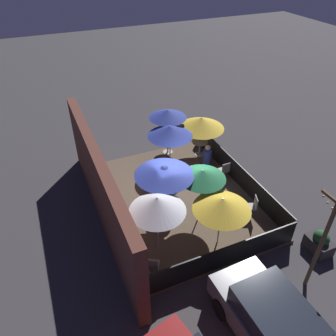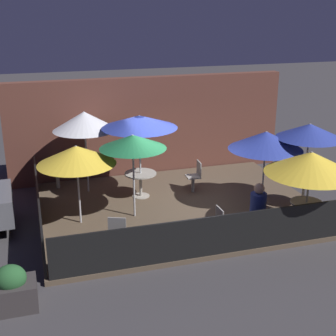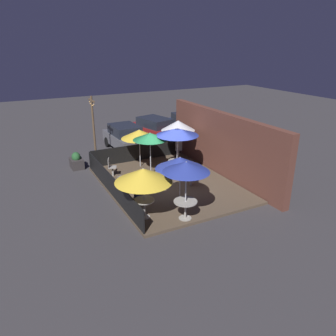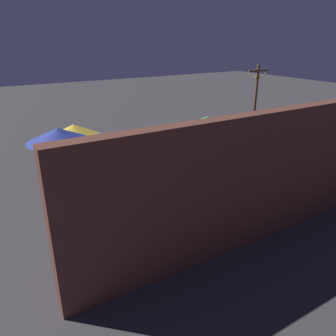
{
  "view_description": "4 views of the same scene",
  "coord_description": "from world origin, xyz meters",
  "px_view_note": "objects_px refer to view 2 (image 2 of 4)",
  "views": [
    {
      "loc": [
        -9.34,
        4.46,
        9.21
      ],
      "look_at": [
        0.9,
        0.07,
        1.08
      ],
      "focal_mm": 35.0,
      "sensor_mm": 36.0,
      "label": 1
    },
    {
      "loc": [
        -3.74,
        -11.44,
        5.44
      ],
      "look_at": [
        -0.33,
        -0.14,
        1.31
      ],
      "focal_mm": 50.0,
      "sensor_mm": 36.0,
      "label": 2
    },
    {
      "loc": [
        12.99,
        -6.68,
        6.51
      ],
      "look_at": [
        0.6,
        -0.3,
        1.15
      ],
      "focal_mm": 35.0,
      "sensor_mm": 36.0,
      "label": 3
    },
    {
      "loc": [
        5.27,
        8.13,
        4.82
      ],
      "look_at": [
        0.41,
        0.06,
        1.01
      ],
      "focal_mm": 35.0,
      "sensor_mm": 36.0,
      "label": 4
    }
  ],
  "objects_px": {
    "patio_umbrella_4": "(76,155)",
    "dining_table_2": "(306,208)",
    "patio_chair_0": "(55,172)",
    "patio_chair_2": "(118,233)",
    "patio_umbrella_6": "(133,142)",
    "dining_table_1": "(304,185)",
    "patron_0": "(258,210)",
    "patio_umbrella_0": "(139,122)",
    "patio_umbrella_3": "(84,121)",
    "dining_table_0": "(141,178)",
    "patio_umbrella_2": "(311,163)",
    "planter_box": "(12,290)",
    "patio_umbrella_5": "(266,140)",
    "patio_umbrella_1": "(310,131)",
    "patio_chair_1": "(224,224)",
    "patio_chair_3": "(195,175)"
  },
  "relations": [
    {
      "from": "patio_chair_2",
      "to": "patron_0",
      "type": "xyz_separation_m",
      "value": [
        3.47,
        0.07,
        0.06
      ]
    },
    {
      "from": "patio_umbrella_0",
      "to": "patio_umbrella_2",
      "type": "height_order",
      "value": "patio_umbrella_0"
    },
    {
      "from": "patio_umbrella_6",
      "to": "patron_0",
      "type": "height_order",
      "value": "patio_umbrella_6"
    },
    {
      "from": "patio_umbrella_4",
      "to": "patio_umbrella_2",
      "type": "bearing_deg",
      "value": -21.05
    },
    {
      "from": "patio_umbrella_4",
      "to": "planter_box",
      "type": "height_order",
      "value": "patio_umbrella_4"
    },
    {
      "from": "patio_umbrella_5",
      "to": "patron_0",
      "type": "relative_size",
      "value": 1.66
    },
    {
      "from": "patio_chair_2",
      "to": "planter_box",
      "type": "bearing_deg",
      "value": 140.8
    },
    {
      "from": "dining_table_0",
      "to": "dining_table_2",
      "type": "height_order",
      "value": "dining_table_2"
    },
    {
      "from": "planter_box",
      "to": "patio_umbrella_0",
      "type": "bearing_deg",
      "value": 50.9
    },
    {
      "from": "patio_chair_2",
      "to": "patio_umbrella_6",
      "type": "bearing_deg",
      "value": -0.95
    },
    {
      "from": "patio_umbrella_0",
      "to": "planter_box",
      "type": "bearing_deg",
      "value": -129.1
    },
    {
      "from": "patio_umbrella_4",
      "to": "dining_table_2",
      "type": "distance_m",
      "value": 5.81
    },
    {
      "from": "patio_umbrella_2",
      "to": "dining_table_2",
      "type": "bearing_deg",
      "value": 0.0
    },
    {
      "from": "dining_table_0",
      "to": "patio_chair_3",
      "type": "distance_m",
      "value": 1.65
    },
    {
      "from": "patio_umbrella_1",
      "to": "patio_chair_1",
      "type": "bearing_deg",
      "value": -154.84
    },
    {
      "from": "patio_umbrella_1",
      "to": "patio_chair_1",
      "type": "relative_size",
      "value": 2.55
    },
    {
      "from": "patio_chair_2",
      "to": "patio_umbrella_1",
      "type": "bearing_deg",
      "value": -55.68
    },
    {
      "from": "dining_table_1",
      "to": "patron_0",
      "type": "distance_m",
      "value": 2.28
    },
    {
      "from": "dining_table_2",
      "to": "patio_chair_2",
      "type": "distance_m",
      "value": 4.66
    },
    {
      "from": "patio_chair_0",
      "to": "patio_umbrella_4",
      "type": "bearing_deg",
      "value": -49.95
    },
    {
      "from": "dining_table_1",
      "to": "planter_box",
      "type": "xyz_separation_m",
      "value": [
        -7.74,
        -2.43,
        -0.32
      ]
    },
    {
      "from": "patio_umbrella_4",
      "to": "patio_chair_2",
      "type": "distance_m",
      "value": 2.36
    },
    {
      "from": "patio_umbrella_5",
      "to": "patio_chair_2",
      "type": "bearing_deg",
      "value": -160.61
    },
    {
      "from": "patio_chair_1",
      "to": "patio_chair_3",
      "type": "height_order",
      "value": "patio_chair_3"
    },
    {
      "from": "patio_umbrella_4",
      "to": "patio_chair_2",
      "type": "height_order",
      "value": "patio_umbrella_4"
    },
    {
      "from": "patio_chair_1",
      "to": "patio_umbrella_6",
      "type": "bearing_deg",
      "value": 127.29
    },
    {
      "from": "patio_umbrella_0",
      "to": "patio_umbrella_3",
      "type": "xyz_separation_m",
      "value": [
        -1.42,
        0.83,
        -0.07
      ]
    },
    {
      "from": "patio_umbrella_3",
      "to": "patio_umbrella_2",
      "type": "bearing_deg",
      "value": -40.62
    },
    {
      "from": "dining_table_0",
      "to": "patio_chair_0",
      "type": "distance_m",
      "value": 2.72
    },
    {
      "from": "patio_umbrella_4",
      "to": "patio_umbrella_1",
      "type": "bearing_deg",
      "value": -6.28
    },
    {
      "from": "patio_umbrella_4",
      "to": "patio_chair_1",
      "type": "xyz_separation_m",
      "value": [
        3.08,
        -2.09,
        -1.33
      ]
    },
    {
      "from": "patio_chair_1",
      "to": "patio_chair_3",
      "type": "bearing_deg",
      "value": 80.48
    },
    {
      "from": "patio_umbrella_0",
      "to": "patio_chair_3",
      "type": "relative_size",
      "value": 2.57
    },
    {
      "from": "patio_umbrella_1",
      "to": "dining_table_1",
      "type": "xyz_separation_m",
      "value": [
        0.0,
        0.0,
        -1.55
      ]
    },
    {
      "from": "dining_table_1",
      "to": "dining_table_2",
      "type": "relative_size",
      "value": 1.14
    },
    {
      "from": "dining_table_0",
      "to": "patron_0",
      "type": "height_order",
      "value": "patron_0"
    },
    {
      "from": "dining_table_1",
      "to": "patio_umbrella_3",
      "type": "bearing_deg",
      "value": 153.82
    },
    {
      "from": "patio_umbrella_6",
      "to": "patio_chair_2",
      "type": "height_order",
      "value": "patio_umbrella_6"
    },
    {
      "from": "patio_chair_0",
      "to": "patio_chair_2",
      "type": "bearing_deg",
      "value": -45.78
    },
    {
      "from": "dining_table_2",
      "to": "patron_0",
      "type": "distance_m",
      "value": 1.21
    },
    {
      "from": "dining_table_2",
      "to": "patio_umbrella_4",
      "type": "bearing_deg",
      "value": 158.95
    },
    {
      "from": "dining_table_2",
      "to": "patio_chair_0",
      "type": "bearing_deg",
      "value": 140.66
    },
    {
      "from": "patio_umbrella_3",
      "to": "patio_umbrella_6",
      "type": "relative_size",
      "value": 1.1
    },
    {
      "from": "patio_umbrella_2",
      "to": "patio_umbrella_4",
      "type": "distance_m",
      "value": 5.67
    },
    {
      "from": "patio_umbrella_1",
      "to": "patio_chair_1",
      "type": "height_order",
      "value": "patio_umbrella_1"
    },
    {
      "from": "patio_umbrella_4",
      "to": "dining_table_0",
      "type": "xyz_separation_m",
      "value": [
        1.9,
        1.26,
        -1.25
      ]
    },
    {
      "from": "patio_umbrella_4",
      "to": "patio_umbrella_6",
      "type": "height_order",
      "value": "patio_umbrella_6"
    },
    {
      "from": "planter_box",
      "to": "patio_umbrella_1",
      "type": "bearing_deg",
      "value": 17.45
    },
    {
      "from": "patio_umbrella_0",
      "to": "patio_umbrella_4",
      "type": "bearing_deg",
      "value": -146.54
    },
    {
      "from": "patio_umbrella_2",
      "to": "patron_0",
      "type": "distance_m",
      "value": 1.7
    }
  ]
}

